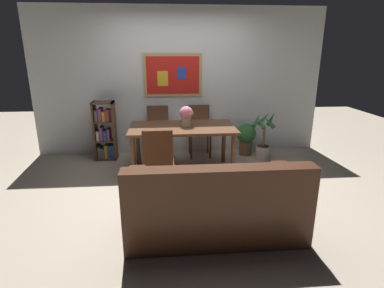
{
  "coord_description": "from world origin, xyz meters",
  "views": [
    {
      "loc": [
        -0.25,
        -3.98,
        1.85
      ],
      "look_at": [
        0.09,
        -0.07,
        0.65
      ],
      "focal_mm": 28.59,
      "sensor_mm": 36.0,
      "label": 1
    }
  ],
  "objects": [
    {
      "name": "wall_back_with_painting",
      "position": [
        -0.0,
        1.65,
        1.3
      ],
      "size": [
        5.2,
        0.14,
        2.6
      ],
      "color": "silver",
      "rests_on": "ground_plane"
    },
    {
      "name": "dining_chair_far_left",
      "position": [
        -0.4,
        1.36,
        0.54
      ],
      "size": [
        0.4,
        0.41,
        0.91
      ],
      "color": "brown",
      "rests_on": "ground_plane"
    },
    {
      "name": "potted_palm",
      "position": [
        1.44,
        1.02,
        0.34
      ],
      "size": [
        0.41,
        0.42,
        0.9
      ],
      "color": "#B2ADA3",
      "rests_on": "ground_plane"
    },
    {
      "name": "dining_table",
      "position": [
        -0.01,
        0.58,
        0.65
      ],
      "size": [
        1.61,
        0.91,
        0.74
      ],
      "color": "brown",
      "rests_on": "ground_plane"
    },
    {
      "name": "flower_vase",
      "position": [
        0.06,
        0.6,
        0.91
      ],
      "size": [
        0.22,
        0.21,
        0.31
      ],
      "color": "tan",
      "rests_on": "dining_table"
    },
    {
      "name": "dining_chair_far_right",
      "position": [
        0.35,
        1.38,
        0.54
      ],
      "size": [
        0.4,
        0.41,
        0.91
      ],
      "color": "brown",
      "rests_on": "ground_plane"
    },
    {
      "name": "potted_ivy",
      "position": [
        1.2,
        1.31,
        0.33
      ],
      "size": [
        0.36,
        0.36,
        0.58
      ],
      "color": "brown",
      "rests_on": "ground_plane"
    },
    {
      "name": "bookshelf",
      "position": [
        -1.32,
        1.3,
        0.48
      ],
      "size": [
        0.36,
        0.28,
        1.02
      ],
      "color": "brown",
      "rests_on": "ground_plane"
    },
    {
      "name": "dining_chair_near_left",
      "position": [
        -0.36,
        -0.21,
        0.54
      ],
      "size": [
        0.4,
        0.41,
        0.91
      ],
      "color": "brown",
      "rests_on": "ground_plane"
    },
    {
      "name": "leather_couch",
      "position": [
        0.23,
        -1.18,
        0.31
      ],
      "size": [
        1.8,
        0.84,
        0.84
      ],
      "color": "#472819",
      "rests_on": "ground_plane"
    },
    {
      "name": "ground_plane",
      "position": [
        0.0,
        0.0,
        0.0
      ],
      "size": [
        12.0,
        12.0,
        0.0
      ],
      "primitive_type": "plane",
      "color": "tan"
    }
  ]
}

